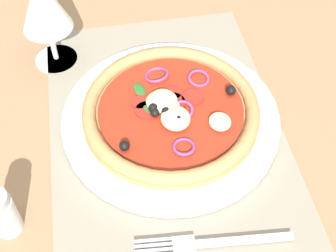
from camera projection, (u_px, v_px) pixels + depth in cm
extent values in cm
cube|color=#9E7A56|center=(169.00, 151.00, 63.14)|extent=(190.00, 140.00, 2.40)
cube|color=gray|center=(169.00, 145.00, 62.05)|extent=(51.24, 30.97, 0.40)
cylinder|color=white|center=(171.00, 119.00, 63.65)|extent=(29.17, 29.17, 1.45)
cylinder|color=tan|center=(171.00, 113.00, 62.70)|extent=(23.52, 23.52, 1.00)
torus|color=tan|center=(171.00, 109.00, 62.03)|extent=(23.44, 23.44, 1.80)
cylinder|color=#A82D19|center=(171.00, 110.00, 62.19)|extent=(19.28, 19.28, 0.30)
ellipsoid|color=beige|center=(164.00, 101.00, 62.15)|extent=(4.25, 3.83, 1.28)
ellipsoid|color=beige|center=(176.00, 118.00, 60.28)|extent=(4.25, 3.83, 1.28)
ellipsoid|color=beige|center=(220.00, 121.00, 60.22)|extent=(3.18, 2.86, 0.95)
ellipsoid|color=beige|center=(171.00, 107.00, 61.76)|extent=(2.81, 2.53, 0.84)
ellipsoid|color=beige|center=(159.00, 101.00, 62.16)|extent=(3.72, 3.35, 1.12)
sphere|color=black|center=(231.00, 90.00, 63.23)|extent=(1.40, 1.40, 1.40)
sphere|color=black|center=(168.00, 111.00, 60.99)|extent=(1.25, 1.25, 1.25)
sphere|color=black|center=(155.00, 113.00, 60.86)|extent=(1.22, 1.22, 1.22)
sphere|color=black|center=(124.00, 146.00, 57.47)|extent=(1.31, 1.31, 1.31)
sphere|color=black|center=(178.00, 120.00, 60.06)|extent=(1.30, 1.30, 1.30)
sphere|color=black|center=(153.00, 108.00, 61.27)|extent=(1.34, 1.34, 1.34)
torus|color=#8E3D75|center=(199.00, 78.00, 65.29)|extent=(3.14, 3.10, 1.01)
torus|color=#8E3D75|center=(155.00, 75.00, 65.68)|extent=(3.57, 3.48, 1.60)
torus|color=#8E3D75|center=(184.00, 147.00, 57.89)|extent=(2.90, 2.88, 0.62)
torus|color=#8E3D75|center=(182.00, 110.00, 61.61)|extent=(3.15, 3.08, 1.35)
cylinder|color=#A3281E|center=(173.00, 102.00, 62.60)|extent=(3.38, 3.38, 0.30)
cylinder|color=#A3281E|center=(140.00, 102.00, 62.62)|extent=(2.43, 2.43, 0.30)
cylinder|color=#A3281E|center=(146.00, 110.00, 61.74)|extent=(2.98, 2.98, 0.30)
cylinder|color=#A3281E|center=(193.00, 97.00, 63.20)|extent=(3.01, 3.01, 0.30)
cylinder|color=#A3281E|center=(172.00, 93.00, 63.67)|extent=(2.58, 2.58, 0.30)
ellipsoid|color=#2D6B28|center=(140.00, 90.00, 63.96)|extent=(3.04, 1.99, 0.30)
ellipsoid|color=#2D6B28|center=(150.00, 110.00, 61.69)|extent=(3.06, 2.83, 0.30)
cube|color=silver|center=(244.00, 240.00, 53.14)|extent=(1.89, 11.20, 0.44)
cube|color=silver|center=(184.00, 245.00, 52.75)|extent=(2.41, 2.71, 0.44)
cube|color=silver|center=(153.00, 240.00, 53.12)|extent=(0.70, 4.33, 0.44)
cube|color=silver|center=(153.00, 245.00, 52.75)|extent=(0.70, 4.33, 0.44)
cube|color=silver|center=(154.00, 250.00, 52.37)|extent=(0.70, 4.33, 0.44)
cylinder|color=silver|center=(56.00, 59.00, 72.42)|extent=(6.40, 6.40, 0.40)
cylinder|color=silver|center=(52.00, 43.00, 69.92)|extent=(0.80, 0.80, 6.00)
cone|color=silver|center=(42.00, 2.00, 64.28)|extent=(7.20, 7.20, 8.50)
cone|color=red|center=(43.00, 4.00, 64.54)|extent=(6.03, 6.03, 7.01)
cylinder|color=silver|center=(4.00, 215.00, 52.72)|extent=(3.20, 3.20, 5.50)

